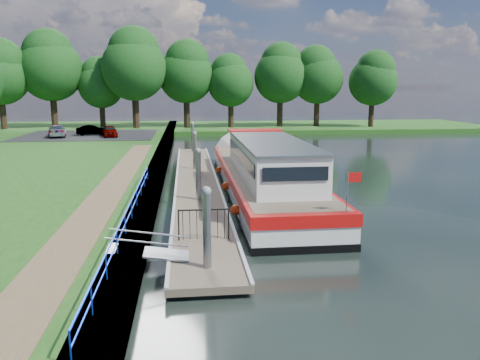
{
  "coord_description": "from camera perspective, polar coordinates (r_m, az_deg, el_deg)",
  "views": [
    {
      "loc": [
        -0.56,
        -14.08,
        5.81
      ],
      "look_at": [
        2.0,
        8.13,
        1.4
      ],
      "focal_mm": 35.0,
      "sensor_mm": 36.0,
      "label": 1
    }
  ],
  "objects": [
    {
      "name": "horizon_trees",
      "position": [
        62.8,
        -7.74,
        13.01
      ],
      "size": [
        54.38,
        10.03,
        12.87
      ],
      "color": "#332316",
      "rests_on": "ground"
    },
    {
      "name": "bank_edge",
      "position": [
        29.64,
        -10.32,
        0.44
      ],
      "size": [
        1.1,
        90.0,
        0.78
      ],
      "primitive_type": "cube",
      "color": "#473D2D",
      "rests_on": "ground"
    },
    {
      "name": "car_a",
      "position": [
        50.5,
        -15.59,
        5.77
      ],
      "size": [
        2.07,
        3.68,
        1.18
      ],
      "primitive_type": "imported",
      "rotation": [
        0.0,
        0.0,
        0.2
      ],
      "color": "#999999",
      "rests_on": "carpark"
    },
    {
      "name": "mooring_piles",
      "position": [
        27.46,
        -5.33,
        1.61
      ],
      "size": [
        0.3,
        27.3,
        3.55
      ],
      "color": "gray",
      "rests_on": "ground"
    },
    {
      "name": "carpark",
      "position": [
        53.35,
        -17.91,
        5.24
      ],
      "size": [
        14.0,
        12.0,
        0.06
      ],
      "primitive_type": "cube",
      "color": "black",
      "rests_on": "riverbank"
    },
    {
      "name": "pontoon",
      "position": [
        27.66,
        -5.28,
        -0.62
      ],
      "size": [
        2.5,
        30.0,
        0.56
      ],
      "color": "brown",
      "rests_on": "ground"
    },
    {
      "name": "barge",
      "position": [
        26.57,
        2.52,
        0.91
      ],
      "size": [
        4.36,
        21.15,
        4.78
      ],
      "color": "black",
      "rests_on": "ground"
    },
    {
      "name": "car_b",
      "position": [
        52.73,
        -17.59,
        5.81
      ],
      "size": [
        3.37,
        1.6,
        1.07
      ],
      "primitive_type": "imported",
      "rotation": [
        0.0,
        0.0,
        1.72
      ],
      "color": "#999999",
      "rests_on": "carpark"
    },
    {
      "name": "footpath",
      "position": [
        22.96,
        -16.05,
        -1.89
      ],
      "size": [
        1.6,
        40.0,
        0.05
      ],
      "primitive_type": "cube",
      "color": "brown",
      "rests_on": "riverbank"
    },
    {
      "name": "blue_fence",
      "position": [
        17.79,
        -13.46,
        -3.8
      ],
      "size": [
        0.04,
        18.04,
        0.72
      ],
      "color": "#0C2DBF",
      "rests_on": "riverbank"
    },
    {
      "name": "ground",
      "position": [
        15.24,
        -4.06,
        -11.28
      ],
      "size": [
        160.0,
        160.0,
        0.0
      ],
      "primitive_type": "plane",
      "color": "black",
      "rests_on": "ground"
    },
    {
      "name": "gate_panel",
      "position": [
        16.94,
        -4.45,
        -4.85
      ],
      "size": [
        1.85,
        0.05,
        1.15
      ],
      "color": "black",
      "rests_on": "ground"
    },
    {
      "name": "far_bank",
      "position": [
        67.48,
        4.19,
        6.45
      ],
      "size": [
        60.0,
        18.0,
        0.6
      ],
      "primitive_type": "cube",
      "color": "#1D4B15",
      "rests_on": "ground"
    },
    {
      "name": "car_c",
      "position": [
        52.17,
        -21.4,
        5.6
      ],
      "size": [
        2.63,
        4.5,
        1.23
      ],
      "primitive_type": "imported",
      "rotation": [
        0.0,
        0.0,
        3.37
      ],
      "color": "#999999",
      "rests_on": "carpark"
    },
    {
      "name": "gangway",
      "position": [
        15.52,
        -11.09,
        -8.57
      ],
      "size": [
        2.58,
        1.0,
        0.92
      ],
      "color": "#A5A8AD",
      "rests_on": "ground"
    }
  ]
}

